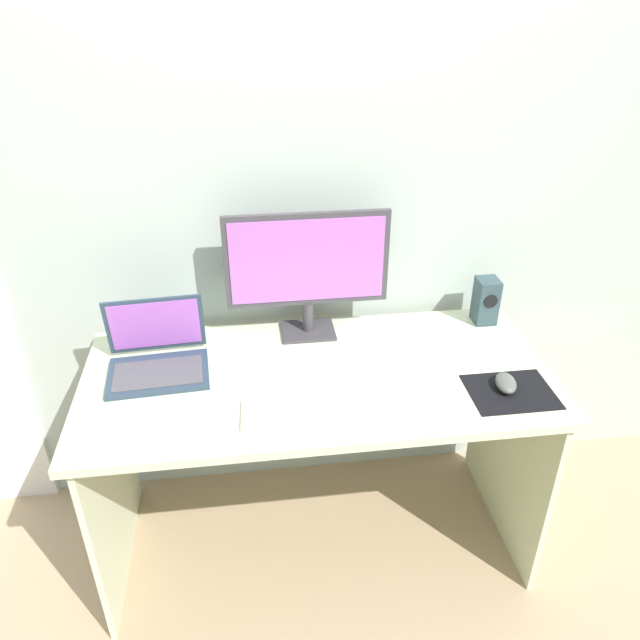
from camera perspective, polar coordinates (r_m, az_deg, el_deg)
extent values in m
plane|color=tan|center=(2.41, -0.22, -19.34)|extent=(8.00, 8.00, 0.00)
cube|color=#A4B0A9|center=(2.03, -1.73, 13.57)|extent=(6.00, 0.04, 2.50)
cube|color=beige|center=(1.92, -0.26, -5.32)|extent=(1.44, 0.67, 0.03)
cube|color=beige|center=(2.20, -18.69, -14.18)|extent=(0.02, 0.63, 0.70)
cube|color=beige|center=(2.32, 17.03, -11.19)|extent=(0.02, 0.63, 0.70)
cube|color=#3A373C|center=(2.12, -1.00, -0.98)|extent=(0.18, 0.14, 0.01)
cylinder|color=#3A373C|center=(2.09, -1.01, 0.36)|extent=(0.04, 0.04, 0.10)
cube|color=#3A373C|center=(1.99, -1.06, 5.60)|extent=(0.53, 0.02, 0.32)
cube|color=#A559BF|center=(1.98, -1.03, 5.48)|extent=(0.50, 0.00, 0.28)
cube|color=#2E4148|center=(2.22, 15.05, 1.74)|extent=(0.07, 0.08, 0.16)
cylinder|color=black|center=(2.18, 15.50, 1.67)|extent=(0.05, 0.00, 0.05)
cube|color=#28394A|center=(1.96, -14.67, -4.82)|extent=(0.31, 0.23, 0.02)
cube|color=#47474C|center=(1.95, -14.72, -4.76)|extent=(0.28, 0.17, 0.00)
cube|color=#28394A|center=(2.01, -14.97, -0.37)|extent=(0.30, 0.06, 0.20)
cube|color=#A559BF|center=(2.00, -14.98, -0.42)|extent=(0.28, 0.05, 0.17)
cube|color=white|center=(1.76, -0.78, -8.45)|extent=(0.40, 0.14, 0.01)
cube|color=black|center=(1.92, 17.19, -6.35)|extent=(0.25, 0.20, 0.00)
ellipsoid|color=#4F524D|center=(1.92, 16.78, -5.60)|extent=(0.08, 0.11, 0.04)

